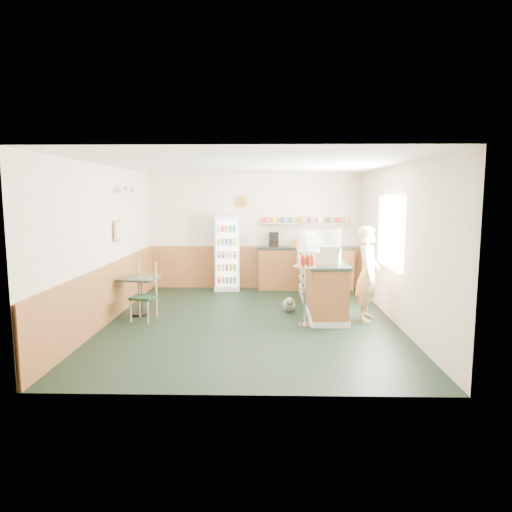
{
  "coord_description": "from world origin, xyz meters",
  "views": [
    {
      "loc": [
        0.27,
        -7.77,
        2.17
      ],
      "look_at": [
        0.09,
        0.6,
        1.08
      ],
      "focal_mm": 32.0,
      "sensor_mm": 36.0,
      "label": 1
    }
  ],
  "objects_px": {
    "drinks_fridge": "(227,253)",
    "condiment_stand": "(305,279)",
    "cafe_table": "(140,288)",
    "cash_register": "(329,258)",
    "cafe_chair": "(144,289)",
    "shopkeeper": "(368,274)",
    "display_case": "(319,241)"
  },
  "relations": [
    {
      "from": "drinks_fridge",
      "to": "condiment_stand",
      "type": "height_order",
      "value": "drinks_fridge"
    },
    {
      "from": "condiment_stand",
      "to": "drinks_fridge",
      "type": "bearing_deg",
      "value": 117.62
    },
    {
      "from": "display_case",
      "to": "condiment_stand",
      "type": "bearing_deg",
      "value": -103.29
    },
    {
      "from": "drinks_fridge",
      "to": "cafe_chair",
      "type": "distance_m",
      "value": 2.93
    },
    {
      "from": "shopkeeper",
      "to": "cafe_table",
      "type": "relative_size",
      "value": 2.32
    },
    {
      "from": "shopkeeper",
      "to": "cash_register",
      "type": "bearing_deg",
      "value": 117.19
    },
    {
      "from": "cafe_table",
      "to": "cafe_chair",
      "type": "xyz_separation_m",
      "value": [
        0.17,
        -0.31,
        0.05
      ]
    },
    {
      "from": "cafe_table",
      "to": "cash_register",
      "type": "bearing_deg",
      "value": -6.55
    },
    {
      "from": "shopkeeper",
      "to": "condiment_stand",
      "type": "relative_size",
      "value": 1.4
    },
    {
      "from": "display_case",
      "to": "condiment_stand",
      "type": "distance_m",
      "value": 1.9
    },
    {
      "from": "drinks_fridge",
      "to": "condiment_stand",
      "type": "xyz_separation_m",
      "value": [
        1.55,
        -2.97,
        -0.07
      ]
    },
    {
      "from": "cash_register",
      "to": "drinks_fridge",
      "type": "bearing_deg",
      "value": 140.32
    },
    {
      "from": "display_case",
      "to": "shopkeeper",
      "type": "height_order",
      "value": "shopkeeper"
    },
    {
      "from": "condiment_stand",
      "to": "cafe_table",
      "type": "xyz_separation_m",
      "value": [
        -2.98,
        0.65,
        -0.31
      ]
    },
    {
      "from": "cash_register",
      "to": "shopkeeper",
      "type": "height_order",
      "value": "shopkeeper"
    },
    {
      "from": "display_case",
      "to": "shopkeeper",
      "type": "xyz_separation_m",
      "value": [
        0.7,
        -1.45,
        -0.43
      ]
    },
    {
      "from": "display_case",
      "to": "cafe_table",
      "type": "xyz_separation_m",
      "value": [
        -3.4,
        -1.15,
        -0.77
      ]
    },
    {
      "from": "shopkeeper",
      "to": "cafe_table",
      "type": "xyz_separation_m",
      "value": [
        -4.1,
        0.3,
        -0.34
      ]
    },
    {
      "from": "cash_register",
      "to": "condiment_stand",
      "type": "bearing_deg",
      "value": -134.65
    },
    {
      "from": "cafe_table",
      "to": "cafe_chair",
      "type": "distance_m",
      "value": 0.35
    },
    {
      "from": "shopkeeper",
      "to": "cafe_chair",
      "type": "xyz_separation_m",
      "value": [
        -3.93,
        -0.01,
        -0.29
      ]
    },
    {
      "from": "display_case",
      "to": "cafe_chair",
      "type": "height_order",
      "value": "display_case"
    },
    {
      "from": "condiment_stand",
      "to": "display_case",
      "type": "bearing_deg",
      "value": 76.71
    },
    {
      "from": "drinks_fridge",
      "to": "display_case",
      "type": "relative_size",
      "value": 1.95
    },
    {
      "from": "drinks_fridge",
      "to": "shopkeeper",
      "type": "distance_m",
      "value": 3.74
    },
    {
      "from": "cafe_table",
      "to": "cafe_chair",
      "type": "bearing_deg",
      "value": -61.45
    },
    {
      "from": "display_case",
      "to": "cafe_chair",
      "type": "bearing_deg",
      "value": -155.74
    },
    {
      "from": "cash_register",
      "to": "cafe_chair",
      "type": "xyz_separation_m",
      "value": [
        -3.23,
        0.08,
        -0.59
      ]
    },
    {
      "from": "cafe_chair",
      "to": "display_case",
      "type": "bearing_deg",
      "value": 36.8
    },
    {
      "from": "cash_register",
      "to": "cafe_chair",
      "type": "distance_m",
      "value": 3.29
    },
    {
      "from": "display_case",
      "to": "shopkeeper",
      "type": "bearing_deg",
      "value": -64.18
    },
    {
      "from": "drinks_fridge",
      "to": "cafe_chair",
      "type": "height_order",
      "value": "drinks_fridge"
    }
  ]
}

